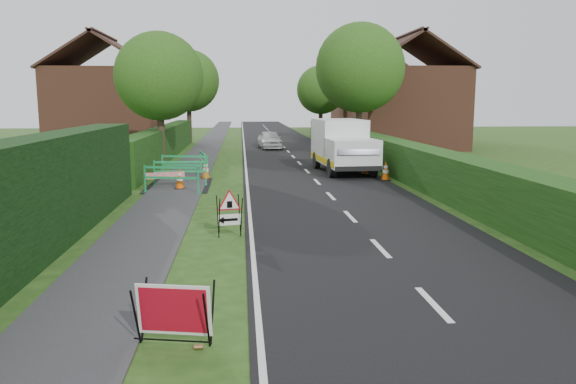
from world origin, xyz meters
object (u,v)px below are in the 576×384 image
red_rect_sign (174,311)px  hatchback_car (270,140)px  works_van (342,145)px  triangle_sign (228,210)px

red_rect_sign → hatchback_car: (2.93, 31.63, 0.14)m
works_van → hatchback_car: 13.50m
red_rect_sign → works_van: size_ratio=0.20×
red_rect_sign → triangle_sign: (0.60, 6.05, 0.20)m
triangle_sign → hatchback_car: (2.33, 25.58, -0.06)m
triangle_sign → works_van: bearing=56.9°
red_rect_sign → works_van: bearing=84.7°
red_rect_sign → triangle_sign: 6.08m
triangle_sign → hatchback_car: hatchback_car is taller
works_van → hatchback_car: size_ratio=1.47×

